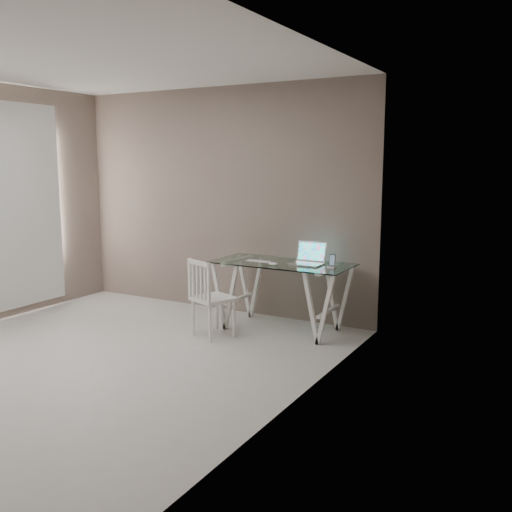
{
  "coord_description": "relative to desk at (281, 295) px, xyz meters",
  "views": [
    {
      "loc": [
        3.76,
        -3.61,
        1.82
      ],
      "look_at": [
        0.91,
        1.5,
        0.85
      ],
      "focal_mm": 40.0,
      "sensor_mm": 36.0,
      "label": 1
    }
  ],
  "objects": [
    {
      "name": "chair",
      "position": [
        -0.54,
        -0.62,
        0.07
      ],
      "size": [
        0.49,
        0.49,
        0.83
      ],
      "rotation": [
        0.0,
        0.0,
        -0.37
      ],
      "color": "white",
      "rests_on": "ground"
    },
    {
      "name": "keyboard",
      "position": [
        -0.25,
        -0.08,
        0.37
      ],
      "size": [
        0.29,
        0.12,
        0.01
      ],
      "primitive_type": "cube",
      "color": "silver",
      "rests_on": "desk"
    },
    {
      "name": "laptop",
      "position": [
        0.28,
        0.07,
        0.42
      ],
      "size": [
        0.33,
        0.3,
        0.23
      ],
      "color": "silver",
      "rests_on": "desk"
    },
    {
      "name": "phone_dock",
      "position": [
        0.58,
        -0.02,
        0.4
      ],
      "size": [
        0.07,
        0.07,
        0.14
      ],
      "color": "white",
      "rests_on": "desk"
    },
    {
      "name": "mouse",
      "position": [
        -0.01,
        -0.18,
        0.38
      ],
      "size": [
        0.11,
        0.06,
        0.03
      ],
      "primitive_type": "ellipsoid",
      "color": "white",
      "rests_on": "desk"
    },
    {
      "name": "desk",
      "position": [
        0.0,
        0.0,
        0.0
      ],
      "size": [
        1.5,
        0.7,
        0.75
      ],
      "color": "silver",
      "rests_on": "ground"
    },
    {
      "name": "room",
      "position": [
        -1.13,
        -1.78,
        1.33
      ],
      "size": [
        4.5,
        4.52,
        2.71
      ],
      "color": "#B1AEA9",
      "rests_on": "ground"
    }
  ]
}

